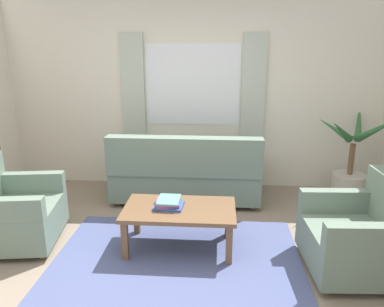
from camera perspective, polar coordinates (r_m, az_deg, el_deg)
ground_plane at (r=3.58m, az=-2.52°, el=-17.21°), size 6.24×6.24×0.00m
wall_back at (r=5.28m, az=0.15°, el=8.94°), size 5.32×0.12×2.60m
window_with_curtains at (r=5.18m, az=0.09°, el=10.47°), size 1.98×0.07×1.40m
area_rug at (r=3.58m, az=-2.52°, el=-17.13°), size 2.36×1.96×0.01m
couch at (r=4.83m, az=-0.95°, el=-3.14°), size 1.90×0.82×0.92m
armchair_left at (r=4.24m, az=-26.21°, el=-7.96°), size 0.93×0.95×0.88m
armchair_right at (r=3.69m, az=24.61°, el=-11.38°), size 0.86×0.88×0.88m
coffee_table at (r=3.71m, az=-1.97°, el=-9.14°), size 1.10×0.64×0.44m
book_stack_on_table at (r=3.70m, az=-3.63°, el=-7.61°), size 0.29×0.28×0.08m
potted_plant at (r=5.27m, az=23.29°, el=-2.09°), size 1.10×1.21×1.25m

